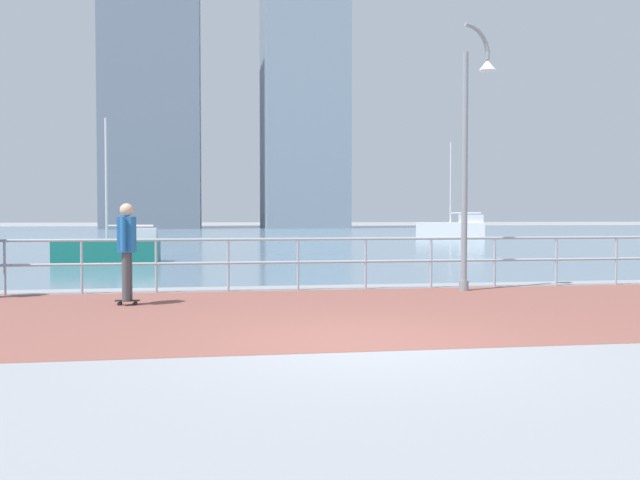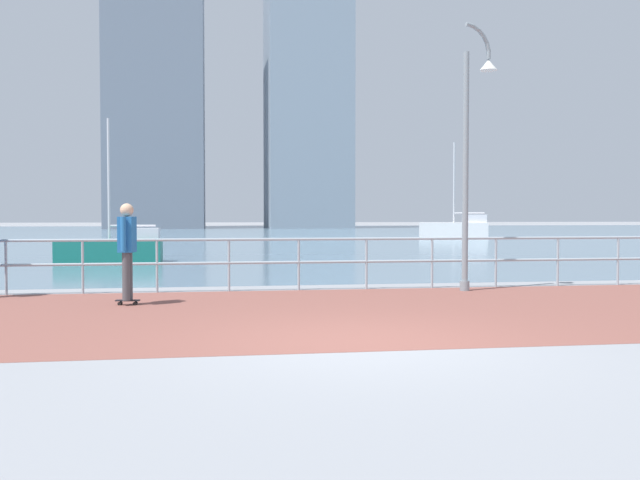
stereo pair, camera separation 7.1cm
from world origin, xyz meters
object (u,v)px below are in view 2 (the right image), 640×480
Objects in this scene: lamppost at (472,143)px; skateboarder at (127,244)px; sailboat_ivory at (456,228)px; sailboat_gray at (113,248)px.

lamppost reaches higher than skateboarder.
sailboat_ivory is 31.32m from sailboat_gray.
sailboat_gray is (-8.35, 9.97, -2.52)m from lamppost.
sailboat_ivory reaches higher than lamppost.
sailboat_ivory is (11.92, 33.84, -2.33)m from lamppost.
sailboat_ivory is at bearing 49.65° from sailboat_gray.
sailboat_gray is at bearing 98.88° from skateboarder.
sailboat_ivory is at bearing 62.23° from skateboarder.
sailboat_gray reaches higher than skateboarder.
sailboat_gray is (-20.28, -23.87, -0.19)m from sailboat_ivory.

